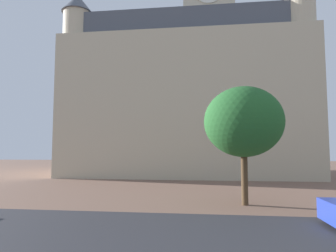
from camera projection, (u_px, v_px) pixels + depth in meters
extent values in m
plane|color=brown|center=(164.00, 224.00, 10.79)|extent=(120.00, 120.00, 0.00)
cube|color=#2D2D33|center=(159.00, 233.00, 9.59)|extent=(120.00, 6.09, 0.00)
cube|color=beige|center=(187.00, 113.00, 34.30)|extent=(25.43, 15.78, 14.39)
cube|color=#4C515B|center=(187.00, 45.00, 34.97)|extent=(23.39, 14.52, 2.40)
cube|color=beige|center=(209.00, 69.00, 34.40)|extent=(5.78, 5.78, 25.00)
cylinder|color=beige|center=(75.00, 93.00, 29.41)|extent=(2.80, 2.80, 17.17)
cone|color=#4C515B|center=(78.00, 4.00, 30.18)|extent=(3.20, 3.20, 2.00)
cylinder|color=beige|center=(303.00, 86.00, 26.76)|extent=(2.80, 2.80, 17.41)
cylinder|color=black|center=(336.00, 214.00, 11.05)|extent=(0.64, 0.22, 0.64)
cylinder|color=#4C3823|center=(245.00, 179.00, 14.56)|extent=(0.33, 0.33, 2.63)
ellipsoid|color=#235B28|center=(243.00, 122.00, 14.79)|extent=(4.07, 4.07, 3.66)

